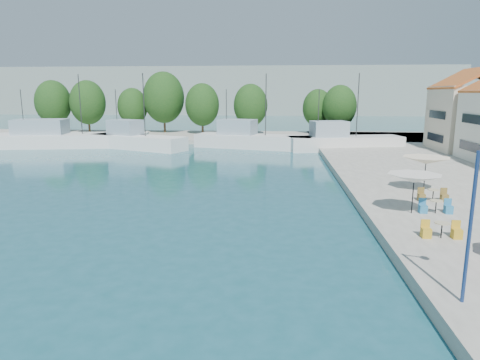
# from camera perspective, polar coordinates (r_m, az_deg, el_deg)

# --- Properties ---
(quay_far) EXTENTS (90.00, 16.00, 0.60)m
(quay_far) POSITION_cam_1_polar(r_m,az_deg,el_deg) (70.00, -2.25, 5.76)
(quay_far) COLOR gray
(quay_far) RESTS_ON ground
(hill_west) EXTENTS (180.00, 40.00, 16.00)m
(hill_west) POSITION_cam_1_polar(r_m,az_deg,el_deg) (164.99, -5.83, 11.71)
(hill_west) COLOR gray
(hill_west) RESTS_ON ground
(hill_east) EXTENTS (140.00, 40.00, 12.00)m
(hill_east) POSITION_cam_1_polar(r_m,az_deg,el_deg) (186.24, 17.51, 10.60)
(hill_east) COLOR gray
(hill_east) RESTS_ON ground
(building_06) EXTENTS (9.00, 8.80, 10.20)m
(building_06) POSITION_cam_1_polar(r_m,az_deg,el_deg) (57.92, 28.93, 8.31)
(building_06) COLOR beige
(building_06) RESTS_ON quay_right
(trawler_01) EXTENTS (22.59, 9.63, 10.20)m
(trawler_01) POSITION_cam_1_polar(r_m,az_deg,el_deg) (64.20, -22.62, 5.06)
(trawler_01) COLOR silver
(trawler_01) RESTS_ON ground
(trawler_02) EXTENTS (14.25, 8.95, 10.20)m
(trawler_02) POSITION_cam_1_polar(r_m,az_deg,el_deg) (58.89, -13.77, 5.11)
(trawler_02) COLOR white
(trawler_02) RESTS_ON ground
(trawler_03) EXTENTS (16.52, 8.09, 10.20)m
(trawler_03) POSITION_cam_1_polar(r_m,az_deg,el_deg) (58.05, 1.49, 5.34)
(trawler_03) COLOR silver
(trawler_03) RESTS_ON ground
(trawler_04) EXTENTS (15.25, 7.03, 10.20)m
(trawler_04) POSITION_cam_1_polar(r_m,az_deg,el_deg) (57.19, 13.45, 4.94)
(trawler_04) COLOR silver
(trawler_04) RESTS_ON ground
(tree_01) EXTENTS (6.02, 6.02, 8.91)m
(tree_01) POSITION_cam_1_polar(r_m,az_deg,el_deg) (81.41, -23.66, 9.47)
(tree_01) COLOR #3F2B19
(tree_01) RESTS_ON quay_far
(tree_02) EXTENTS (6.00, 6.00, 8.89)m
(tree_02) POSITION_cam_1_polar(r_m,az_deg,el_deg) (78.69, -19.64, 9.71)
(tree_02) COLOR #3F2B19
(tree_02) RESTS_ON quay_far
(tree_03) EXTENTS (5.14, 5.14, 7.60)m
(tree_03) POSITION_cam_1_polar(r_m,az_deg,el_deg) (77.72, -14.14, 9.47)
(tree_03) COLOR #3F2B19
(tree_03) RESTS_ON quay_far
(tree_04) EXTENTS (6.97, 6.97, 10.31)m
(tree_04) POSITION_cam_1_polar(r_m,az_deg,el_deg) (75.48, -10.14, 10.77)
(tree_04) COLOR #3F2B19
(tree_04) RESTS_ON quay_far
(tree_05) EXTENTS (5.63, 5.63, 8.33)m
(tree_05) POSITION_cam_1_polar(r_m,az_deg,el_deg) (72.03, -5.05, 9.96)
(tree_05) COLOR #3F2B19
(tree_05) RESTS_ON quay_far
(tree_06) EXTENTS (5.55, 5.55, 8.21)m
(tree_06) POSITION_cam_1_polar(r_m,az_deg,el_deg) (70.82, 1.41, 9.92)
(tree_06) COLOR #3F2B19
(tree_06) RESTS_ON quay_far
(tree_07) EXTENTS (4.99, 4.99, 7.38)m
(tree_07) POSITION_cam_1_polar(r_m,az_deg,el_deg) (73.69, 10.30, 9.43)
(tree_07) COLOR #3F2B19
(tree_07) RESTS_ON quay_far
(tree_08) EXTENTS (5.42, 5.42, 8.02)m
(tree_08) POSITION_cam_1_polar(r_m,az_deg,el_deg) (71.57, 13.13, 9.56)
(tree_08) COLOR #3F2B19
(tree_08) RESTS_ON quay_far
(umbrella_white) EXTENTS (2.99, 2.99, 2.28)m
(umbrella_white) POSITION_cam_1_polar(r_m,az_deg,el_deg) (25.87, 22.21, 0.20)
(umbrella_white) COLOR black
(umbrella_white) RESTS_ON quay_right
(umbrella_cream) EXTENTS (3.20, 3.20, 2.43)m
(umbrella_cream) POSITION_cam_1_polar(r_m,az_deg,el_deg) (32.01, 23.56, 2.41)
(umbrella_cream) COLOR black
(umbrella_cream) RESTS_ON quay_right
(cafe_table_01) EXTENTS (1.82, 0.70, 0.76)m
(cafe_table_01) POSITION_cam_1_polar(r_m,az_deg,el_deg) (22.39, 25.27, -6.32)
(cafe_table_01) COLOR black
(cafe_table_01) RESTS_ON quay_right
(cafe_table_02) EXTENTS (1.82, 0.70, 0.76)m
(cafe_table_02) POSITION_cam_1_polar(r_m,az_deg,el_deg) (26.77, 24.63, -3.46)
(cafe_table_02) COLOR black
(cafe_table_02) RESTS_ON quay_right
(cafe_table_03) EXTENTS (1.82, 0.70, 0.76)m
(cafe_table_03) POSITION_cam_1_polar(r_m,az_deg,el_deg) (29.66, 24.32, -2.04)
(cafe_table_03) COLOR black
(cafe_table_03) RESTS_ON quay_right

